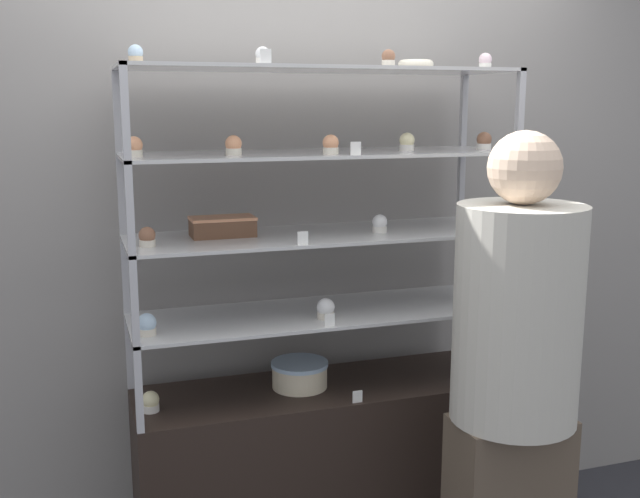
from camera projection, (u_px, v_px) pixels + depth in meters
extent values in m
cube|color=gray|center=(292.00, 225.00, 3.03)|extent=(8.00, 0.05, 2.60)
cube|color=black|center=(320.00, 478.00, 2.87)|extent=(1.37, 0.43, 0.75)
cube|color=#B7B7BC|center=(129.00, 351.00, 2.75)|extent=(0.02, 0.02, 0.29)
cube|color=#B7B7BC|center=(456.00, 318.00, 3.17)|extent=(0.02, 0.02, 0.29)
cube|color=#B7B7BC|center=(139.00, 390.00, 2.38)|extent=(0.02, 0.02, 0.29)
cube|color=#B7B7BC|center=(508.00, 347.00, 2.79)|extent=(0.02, 0.02, 0.29)
cube|color=silver|center=(320.00, 313.00, 2.75)|extent=(1.37, 0.43, 0.01)
cube|color=#B7B7BC|center=(125.00, 274.00, 2.70)|extent=(0.02, 0.02, 0.29)
cube|color=#B7B7BC|center=(459.00, 251.00, 3.11)|extent=(0.02, 0.02, 0.29)
cube|color=#B7B7BC|center=(134.00, 301.00, 2.32)|extent=(0.02, 0.02, 0.29)
cube|color=#B7B7BC|center=(512.00, 271.00, 2.74)|extent=(0.02, 0.02, 0.29)
cube|color=silver|center=(320.00, 235.00, 2.69)|extent=(1.37, 0.43, 0.01)
cube|color=#B7B7BC|center=(121.00, 194.00, 2.64)|extent=(0.02, 0.02, 0.29)
cube|color=#B7B7BC|center=(461.00, 182.00, 3.06)|extent=(0.02, 0.02, 0.29)
cube|color=#B7B7BC|center=(130.00, 208.00, 2.27)|extent=(0.02, 0.02, 0.29)
cube|color=#B7B7BC|center=(516.00, 192.00, 2.68)|extent=(0.02, 0.02, 0.29)
cube|color=silver|center=(320.00, 154.00, 2.63)|extent=(1.37, 0.43, 0.01)
cube|color=#B7B7BC|center=(117.00, 110.00, 2.59)|extent=(0.02, 0.02, 0.29)
cube|color=#B7B7BC|center=(464.00, 109.00, 3.00)|extent=(0.02, 0.02, 0.29)
cube|color=#B7B7BC|center=(125.00, 111.00, 2.21)|extent=(0.02, 0.02, 0.29)
cube|color=#B7B7BC|center=(520.00, 110.00, 2.63)|extent=(0.02, 0.02, 0.29)
cube|color=silver|center=(320.00, 69.00, 2.58)|extent=(1.37, 0.43, 0.01)
cylinder|color=beige|center=(300.00, 376.00, 2.78)|extent=(0.20, 0.20, 0.08)
cylinder|color=silver|center=(300.00, 364.00, 2.77)|extent=(0.21, 0.21, 0.01)
cube|color=brown|center=(223.00, 228.00, 2.62)|extent=(0.22, 0.12, 0.06)
cube|color=#E5996B|center=(222.00, 218.00, 2.61)|extent=(0.22, 0.13, 0.01)
cylinder|color=white|center=(151.00, 408.00, 2.57)|extent=(0.06, 0.06, 0.03)
sphere|color=#F4EAB2|center=(150.00, 400.00, 2.56)|extent=(0.06, 0.06, 0.06)
cylinder|color=beige|center=(475.00, 367.00, 2.96)|extent=(0.06, 0.06, 0.03)
sphere|color=silver|center=(475.00, 360.00, 2.95)|extent=(0.06, 0.06, 0.06)
cube|color=white|center=(357.00, 397.00, 2.64)|extent=(0.04, 0.00, 0.04)
cylinder|color=beige|center=(147.00, 331.00, 2.46)|extent=(0.06, 0.06, 0.02)
sphere|color=silver|center=(147.00, 323.00, 2.45)|extent=(0.06, 0.06, 0.06)
cylinder|color=beige|center=(326.00, 315.00, 2.65)|extent=(0.06, 0.06, 0.02)
sphere|color=white|center=(326.00, 307.00, 2.64)|extent=(0.06, 0.06, 0.06)
cylinder|color=beige|center=(478.00, 298.00, 2.88)|extent=(0.06, 0.06, 0.02)
sphere|color=white|center=(479.00, 291.00, 2.88)|extent=(0.06, 0.06, 0.06)
cube|color=white|center=(330.00, 320.00, 2.55)|extent=(0.04, 0.00, 0.04)
cylinder|color=beige|center=(147.00, 243.00, 2.43)|extent=(0.05, 0.05, 0.02)
sphere|color=#8C5B42|center=(147.00, 235.00, 2.43)|extent=(0.05, 0.05, 0.05)
cylinder|color=white|center=(380.00, 229.00, 2.70)|extent=(0.05, 0.05, 0.02)
sphere|color=white|center=(380.00, 222.00, 2.70)|extent=(0.05, 0.05, 0.05)
cylinder|color=beige|center=(489.00, 224.00, 2.81)|extent=(0.05, 0.05, 0.02)
sphere|color=#8C5B42|center=(489.00, 217.00, 2.81)|extent=(0.05, 0.05, 0.05)
cube|color=white|center=(303.00, 238.00, 2.47)|extent=(0.04, 0.00, 0.04)
cylinder|color=beige|center=(134.00, 153.00, 2.39)|extent=(0.05, 0.05, 0.02)
sphere|color=#E5996B|center=(134.00, 145.00, 2.38)|extent=(0.06, 0.06, 0.06)
cylinder|color=beige|center=(234.00, 152.00, 2.47)|extent=(0.05, 0.05, 0.02)
sphere|color=#E5996B|center=(233.00, 144.00, 2.47)|extent=(0.06, 0.06, 0.06)
cylinder|color=beige|center=(330.00, 151.00, 2.52)|extent=(0.05, 0.05, 0.02)
sphere|color=#E5996B|center=(330.00, 143.00, 2.52)|extent=(0.06, 0.06, 0.06)
cylinder|color=white|center=(407.00, 148.00, 2.70)|extent=(0.05, 0.05, 0.02)
sphere|color=#F4EAB2|center=(407.00, 140.00, 2.70)|extent=(0.06, 0.06, 0.06)
cylinder|color=white|center=(484.00, 147.00, 2.77)|extent=(0.05, 0.05, 0.02)
sphere|color=#8C5B42|center=(484.00, 139.00, 2.76)|extent=(0.06, 0.06, 0.06)
cube|color=white|center=(356.00, 148.00, 2.47)|extent=(0.04, 0.00, 0.04)
cylinder|color=#CCB28C|center=(136.00, 60.00, 2.35)|extent=(0.04, 0.04, 0.02)
sphere|color=silver|center=(135.00, 52.00, 2.34)|extent=(0.05, 0.05, 0.05)
cylinder|color=white|center=(263.00, 61.00, 2.43)|extent=(0.04, 0.04, 0.02)
sphere|color=white|center=(263.00, 54.00, 2.42)|extent=(0.05, 0.05, 0.05)
cylinder|color=beige|center=(388.00, 64.00, 2.55)|extent=(0.04, 0.04, 0.02)
sphere|color=#8C5B42|center=(388.00, 56.00, 2.55)|extent=(0.05, 0.05, 0.05)
cylinder|color=white|center=(485.00, 66.00, 2.73)|extent=(0.04, 0.04, 0.02)
sphere|color=silver|center=(485.00, 59.00, 2.73)|extent=(0.05, 0.05, 0.05)
cube|color=white|center=(266.00, 56.00, 2.32)|extent=(0.04, 0.00, 0.04)
torus|color=#EFE5CC|center=(416.00, 64.00, 2.71)|extent=(0.13, 0.13, 0.03)
cylinder|color=beige|center=(517.00, 314.00, 2.33)|extent=(0.40, 0.40, 0.69)
sphere|color=beige|center=(525.00, 168.00, 2.24)|extent=(0.22, 0.22, 0.22)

